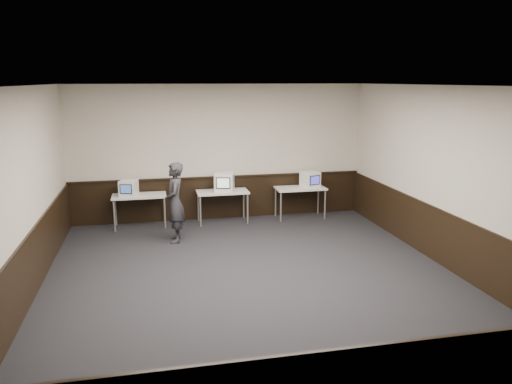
{
  "coord_description": "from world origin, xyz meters",
  "views": [
    {
      "loc": [
        -1.62,
        -7.67,
        3.29
      ],
      "look_at": [
        0.37,
        1.6,
        1.15
      ],
      "focal_mm": 35.0,
      "sensor_mm": 36.0,
      "label": 1
    }
  ],
  "objects_px": {
    "desk_left": "(139,198)",
    "desk_center": "(222,194)",
    "emac_center": "(224,182)",
    "person": "(175,202)",
    "emac_right": "(310,180)",
    "desk_right": "(300,190)",
    "emac_left": "(129,188)"
  },
  "relations": [
    {
      "from": "desk_right",
      "to": "desk_center",
      "type": "bearing_deg",
      "value": 180.0
    },
    {
      "from": "desk_right",
      "to": "desk_left",
      "type": "bearing_deg",
      "value": 180.0
    },
    {
      "from": "desk_left",
      "to": "desk_right",
      "type": "relative_size",
      "value": 1.0
    },
    {
      "from": "desk_right",
      "to": "emac_right",
      "type": "distance_m",
      "value": 0.35
    },
    {
      "from": "emac_center",
      "to": "emac_left",
      "type": "bearing_deg",
      "value": -163.87
    },
    {
      "from": "desk_left",
      "to": "desk_center",
      "type": "relative_size",
      "value": 1.0
    },
    {
      "from": "desk_center",
      "to": "person",
      "type": "height_order",
      "value": "person"
    },
    {
      "from": "emac_left",
      "to": "person",
      "type": "xyz_separation_m",
      "value": [
        0.96,
        -1.17,
        -0.1
      ]
    },
    {
      "from": "desk_left",
      "to": "emac_right",
      "type": "height_order",
      "value": "emac_right"
    },
    {
      "from": "desk_left",
      "to": "desk_center",
      "type": "xyz_separation_m",
      "value": [
        1.9,
        0.0,
        0.0
      ]
    },
    {
      "from": "emac_center",
      "to": "person",
      "type": "bearing_deg",
      "value": -119.96
    },
    {
      "from": "desk_left",
      "to": "desk_center",
      "type": "distance_m",
      "value": 1.9
    },
    {
      "from": "emac_left",
      "to": "person",
      "type": "relative_size",
      "value": 0.28
    },
    {
      "from": "desk_right",
      "to": "emac_right",
      "type": "relative_size",
      "value": 2.47
    },
    {
      "from": "desk_left",
      "to": "desk_center",
      "type": "height_order",
      "value": "same"
    },
    {
      "from": "emac_center",
      "to": "person",
      "type": "height_order",
      "value": "person"
    },
    {
      "from": "desk_right",
      "to": "emac_left",
      "type": "relative_size",
      "value": 2.61
    },
    {
      "from": "desk_center",
      "to": "emac_left",
      "type": "relative_size",
      "value": 2.61
    },
    {
      "from": "desk_center",
      "to": "desk_right",
      "type": "distance_m",
      "value": 1.9
    },
    {
      "from": "desk_center",
      "to": "emac_center",
      "type": "xyz_separation_m",
      "value": [
        0.04,
        -0.02,
        0.29
      ]
    },
    {
      "from": "desk_right",
      "to": "emac_center",
      "type": "xyz_separation_m",
      "value": [
        -1.86,
        -0.02,
        0.29
      ]
    },
    {
      "from": "desk_right",
      "to": "emac_left",
      "type": "distance_m",
      "value": 4.03
    },
    {
      "from": "emac_right",
      "to": "person",
      "type": "distance_m",
      "value": 3.51
    },
    {
      "from": "desk_left",
      "to": "person",
      "type": "height_order",
      "value": "person"
    },
    {
      "from": "desk_center",
      "to": "emac_center",
      "type": "relative_size",
      "value": 2.17
    },
    {
      "from": "desk_left",
      "to": "desk_right",
      "type": "height_order",
      "value": "same"
    },
    {
      "from": "emac_left",
      "to": "emac_center",
      "type": "height_order",
      "value": "emac_center"
    },
    {
      "from": "desk_center",
      "to": "emac_center",
      "type": "height_order",
      "value": "emac_center"
    },
    {
      "from": "desk_center",
      "to": "emac_right",
      "type": "height_order",
      "value": "emac_right"
    },
    {
      "from": "desk_right",
      "to": "emac_center",
      "type": "relative_size",
      "value": 2.17
    },
    {
      "from": "desk_center",
      "to": "desk_right",
      "type": "bearing_deg",
      "value": 0.0
    },
    {
      "from": "emac_left",
      "to": "emac_center",
      "type": "distance_m",
      "value": 2.16
    }
  ]
}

